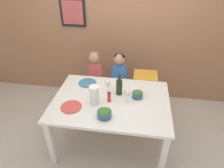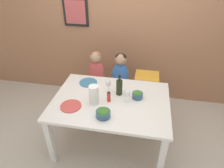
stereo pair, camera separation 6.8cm
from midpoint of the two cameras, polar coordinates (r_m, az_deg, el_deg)
ground_plane at (r=2.96m, az=-0.92°, el=-15.65°), size 14.00×14.00×0.00m
wall_back at (r=3.28m, az=2.46°, el=17.46°), size 10.00×0.09×2.70m
dining_table at (r=2.53m, az=-1.05°, el=-6.15°), size 1.43×1.03×0.72m
chair_far_left at (r=3.31m, az=-5.27°, el=-0.74°), size 0.42×0.37×0.47m
chair_far_center at (r=3.25m, az=1.29°, el=-1.31°), size 0.42×0.37×0.47m
chair_right_highchair at (r=3.15m, az=8.74°, el=0.25°), size 0.36×0.32×0.70m
person_child_left at (r=3.12m, az=-5.60°, el=4.88°), size 0.26×0.18×0.54m
person_child_center at (r=3.06m, az=1.38°, el=4.40°), size 0.26×0.18×0.54m
wine_bottle at (r=2.51m, az=1.27°, el=-0.80°), size 0.08×0.08×0.28m
paper_towel_roll at (r=2.35m, az=-5.90°, el=-3.21°), size 0.12×0.12×0.24m
wine_glass_near at (r=2.36m, az=3.57°, el=-2.62°), size 0.07×0.07×0.18m
wine_glass_far at (r=2.54m, az=-1.99°, el=0.16°), size 0.07×0.07×0.18m
salad_bowl_large at (r=2.20m, az=-3.12°, el=-8.35°), size 0.16×0.16×0.10m
salad_bowl_small at (r=2.49m, az=6.52°, el=-2.90°), size 0.13×0.13×0.10m
dinner_plate_front_left at (r=2.40m, az=-12.38°, el=-6.41°), size 0.25×0.25×0.01m
dinner_plate_back_left at (r=2.80m, az=-7.73°, el=0.32°), size 0.25×0.25×0.01m
condiment_bottle_hot_sauce at (r=2.40m, az=-1.65°, el=-3.60°), size 0.04×0.04×0.15m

